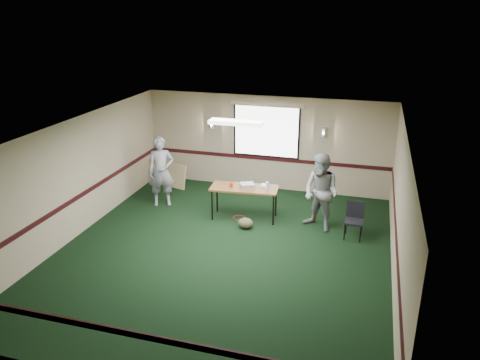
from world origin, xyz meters
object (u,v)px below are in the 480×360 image
(projector, at_px, (247,186))
(conference_chair, at_px, (355,217))
(person_right, at_px, (321,193))
(folding_table, at_px, (244,190))
(person_left, at_px, (161,171))

(projector, xyz_separation_m, conference_chair, (2.62, -0.26, -0.39))
(person_right, bearing_deg, folding_table, -152.08)
(folding_table, bearing_deg, person_right, -7.72)
(person_left, bearing_deg, folding_table, -30.93)
(projector, relative_size, conference_chair, 0.39)
(projector, bearing_deg, folding_table, 149.62)
(person_right, bearing_deg, conference_chair, 18.26)
(folding_table, xyz_separation_m, person_right, (1.88, -0.09, 0.16))
(folding_table, height_order, conference_chair, conference_chair)
(projector, distance_m, person_left, 2.42)
(conference_chair, xyz_separation_m, person_left, (-5.03, 0.51, 0.44))
(folding_table, relative_size, conference_chair, 2.01)
(person_left, xyz_separation_m, person_right, (4.22, -0.33, -0.00))
(conference_chair, height_order, person_right, person_right)
(folding_table, relative_size, person_right, 0.92)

